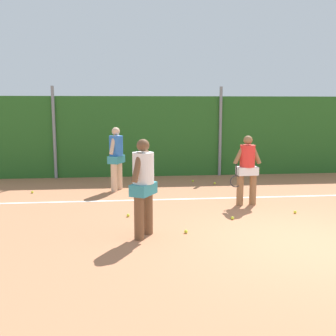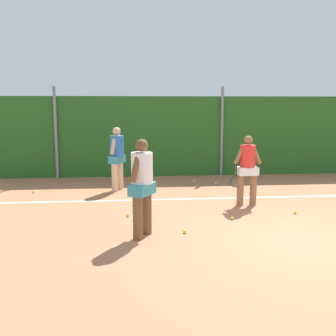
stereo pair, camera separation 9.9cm
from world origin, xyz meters
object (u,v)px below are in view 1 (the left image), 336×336
(tennis_ball_0, at_px, (215,183))
(tennis_ball_11, at_px, (232,218))
(player_foreground_near, at_px, (143,183))
(tennis_ball_1, at_px, (186,232))
(tennis_ball_2, at_px, (128,215))
(tennis_ball_10, at_px, (32,192))
(tennis_ball_9, at_px, (295,212))
(player_backcourt_far, at_px, (116,155))
(player_midcourt, at_px, (247,167))
(tennis_ball_4, at_px, (193,181))

(tennis_ball_0, distance_m, tennis_ball_11, 3.72)
(player_foreground_near, xyz_separation_m, tennis_ball_1, (0.78, 0.10, -0.95))
(tennis_ball_2, xyz_separation_m, tennis_ball_11, (2.14, -0.43, 0.00))
(player_foreground_near, relative_size, tennis_ball_0, 26.62)
(tennis_ball_0, relative_size, tennis_ball_11, 1.00)
(tennis_ball_2, relative_size, tennis_ball_10, 1.00)
(tennis_ball_0, distance_m, tennis_ball_9, 3.53)
(player_backcourt_far, xyz_separation_m, tennis_ball_9, (3.92, -2.83, -0.95))
(tennis_ball_1, bearing_deg, tennis_ball_2, 131.00)
(tennis_ball_10, relative_size, tennis_ball_11, 1.00)
(player_backcourt_far, height_order, tennis_ball_0, player_backcourt_far)
(player_midcourt, distance_m, player_backcourt_far, 3.65)
(tennis_ball_2, bearing_deg, player_midcourt, 15.20)
(player_midcourt, bearing_deg, tennis_ball_2, 11.28)
(tennis_ball_1, bearing_deg, player_backcourt_far, 108.94)
(player_foreground_near, relative_size, player_backcourt_far, 1.01)
(player_backcourt_far, relative_size, tennis_ball_1, 26.39)
(player_midcourt, xyz_separation_m, tennis_ball_2, (-2.78, -0.76, -0.88))
(tennis_ball_0, distance_m, tennis_ball_2, 4.17)
(tennis_ball_10, bearing_deg, player_backcourt_far, 4.04)
(player_backcourt_far, height_order, tennis_ball_1, player_backcourt_far)
(tennis_ball_0, bearing_deg, player_backcourt_far, -169.28)
(tennis_ball_1, xyz_separation_m, tennis_ball_9, (2.57, 1.10, 0.00))
(tennis_ball_0, bearing_deg, tennis_ball_1, -108.94)
(tennis_ball_2, height_order, tennis_ball_9, same)
(player_midcourt, relative_size, tennis_ball_0, 24.84)
(tennis_ball_11, bearing_deg, tennis_ball_4, 92.00)
(tennis_ball_2, xyz_separation_m, tennis_ball_9, (3.62, -0.11, 0.00))
(player_backcourt_far, distance_m, tennis_ball_1, 4.26)
(tennis_ball_0, xyz_separation_m, tennis_ball_1, (-1.54, -4.48, 0.00))
(tennis_ball_2, distance_m, tennis_ball_11, 2.18)
(tennis_ball_10, distance_m, tennis_ball_11, 5.55)
(tennis_ball_2, bearing_deg, tennis_ball_11, -11.30)
(tennis_ball_4, relative_size, tennis_ball_10, 1.00)
(player_midcourt, bearing_deg, player_backcourt_far, -36.40)
(tennis_ball_0, height_order, tennis_ball_4, same)
(player_backcourt_far, xyz_separation_m, tennis_ball_1, (1.35, -3.93, -0.95))
(tennis_ball_9, height_order, tennis_ball_11, same)
(tennis_ball_2, distance_m, tennis_ball_9, 3.63)
(tennis_ball_1, bearing_deg, player_foreground_near, -172.36)
(player_foreground_near, bearing_deg, tennis_ball_2, -137.34)
(tennis_ball_1, bearing_deg, tennis_ball_11, 35.85)
(player_backcourt_far, bearing_deg, tennis_ball_0, -54.90)
(tennis_ball_9, bearing_deg, player_foreground_near, -160.19)
(player_foreground_near, height_order, tennis_ball_0, player_foreground_near)
(tennis_ball_11, bearing_deg, player_foreground_near, -154.51)
(tennis_ball_0, bearing_deg, tennis_ball_4, 144.92)
(tennis_ball_10, bearing_deg, tennis_ball_4, 13.87)
(tennis_ball_4, bearing_deg, tennis_ball_2, -118.51)
(tennis_ball_1, xyz_separation_m, tennis_ball_4, (0.94, 4.89, 0.00))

